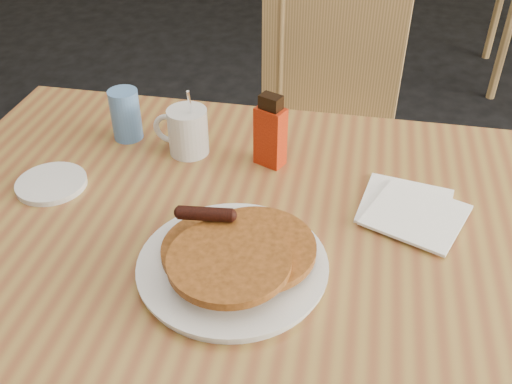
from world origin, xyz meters
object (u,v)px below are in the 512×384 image
syrup_bottle (270,133)px  coffee_mug (187,131)px  main_table (244,233)px  blue_tumbler (126,115)px  chair_main_far (322,112)px  pancake_plate (233,259)px

syrup_bottle → coffee_mug: bearing=-159.5°
main_table → blue_tumbler: (-0.34, 0.21, 0.10)m
chair_main_far → blue_tumbler: bearing=-119.5°
chair_main_far → blue_tumbler: size_ratio=8.30×
main_table → chair_main_far: size_ratio=1.46×
coffee_mug → syrup_bottle: size_ratio=1.01×
main_table → pancake_plate: size_ratio=4.39×
chair_main_far → pancake_plate: bearing=-86.0°
blue_tumbler → main_table: bearing=-31.8°
syrup_bottle → blue_tumbler: (-0.34, 0.02, -0.02)m
main_table → blue_tumbler: size_ratio=12.11×
coffee_mug → syrup_bottle: 0.19m
pancake_plate → blue_tumbler: (-0.36, 0.35, 0.03)m
coffee_mug → syrup_bottle: (0.19, 0.00, 0.02)m
pancake_plate → blue_tumbler: blue_tumbler is taller
main_table → syrup_bottle: (0.00, 0.19, 0.11)m
main_table → chair_main_far: 0.77m
blue_tumbler → syrup_bottle: bearing=-2.8°
blue_tumbler → pancake_plate: bearing=-44.0°
coffee_mug → syrup_bottle: coffee_mug is taller
coffee_mug → syrup_bottle: bearing=22.2°
coffee_mug → blue_tumbler: 0.16m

